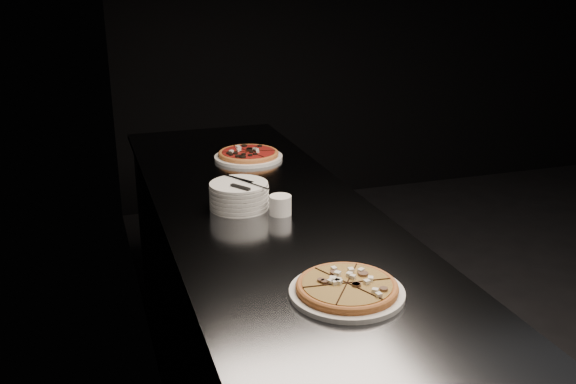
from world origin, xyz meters
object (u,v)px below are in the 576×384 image
object	(u,v)px
plate_stack	(239,195)
pizza_mushroom	(347,289)
pizza_tomato	(248,155)
counter	(267,322)
cutlery	(242,183)
ramekin	(280,204)

from	to	relation	value
plate_stack	pizza_mushroom	bearing A→B (deg)	-81.33
pizza_mushroom	pizza_tomato	distance (m)	1.29
pizza_mushroom	plate_stack	world-z (taller)	plate_stack
counter	pizza_mushroom	world-z (taller)	pizza_mushroom
cutlery	counter	bearing A→B (deg)	-40.42
pizza_mushroom	cutlery	size ratio (longest dim) A/B	1.42
cutlery	pizza_tomato	bearing A→B (deg)	40.13
pizza_tomato	pizza_mushroom	bearing A→B (deg)	-93.59
counter	ramekin	bearing A→B (deg)	-69.70
cutlery	ramekin	world-z (taller)	cutlery
pizza_tomato	ramekin	xyz separation A→B (m)	(-0.07, -0.68, 0.02)
pizza_tomato	plate_stack	world-z (taller)	plate_stack
plate_stack	ramekin	world-z (taller)	plate_stack
pizza_mushroom	plate_stack	xyz separation A→B (m)	(-0.11, 0.70, 0.03)
pizza_tomato	plate_stack	bearing A→B (deg)	-107.96
plate_stack	ramekin	size ratio (longest dim) A/B	2.69
pizza_tomato	cutlery	xyz separation A→B (m)	(-0.18, -0.60, 0.08)
plate_stack	pizza_tomato	bearing A→B (deg)	72.04
pizza_mushroom	cutlery	distance (m)	0.70
pizza_mushroom	pizza_tomato	world-z (taller)	same
plate_stack	cutlery	bearing A→B (deg)	-62.38
counter	plate_stack	xyz separation A→B (m)	(-0.09, 0.03, 0.51)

